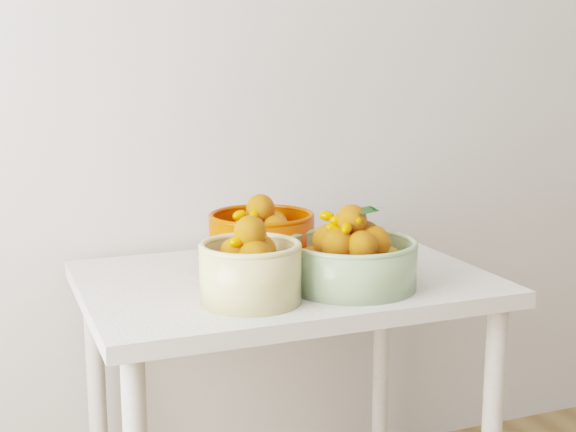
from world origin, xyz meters
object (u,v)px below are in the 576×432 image
Objects in this scene: bowl_cream at (250,270)px; bowl_green at (351,259)px; table at (284,312)px; bowl_orange at (262,239)px.

bowl_green is (0.26, 0.03, -0.01)m from bowl_cream.
table is at bearing 50.04° from bowl_cream.
table is 2.99× the size of bowl_orange.
bowl_green reaches higher than bowl_orange.
table is 3.36× the size of bowl_cream.
bowl_green is 0.27m from bowl_orange.
bowl_orange is (0.12, 0.26, 0.00)m from bowl_cream.
bowl_cream is 0.89× the size of bowl_orange.
bowl_cream is (-0.15, -0.18, 0.17)m from table.
bowl_green is at bearing -58.68° from bowl_orange.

